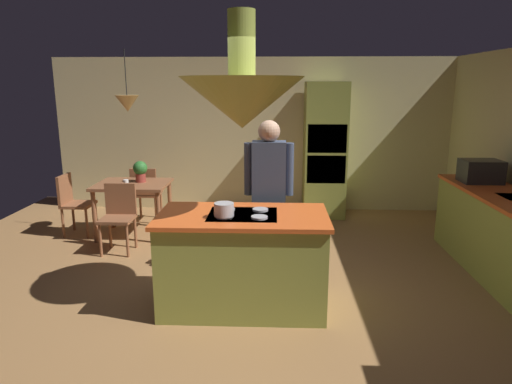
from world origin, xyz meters
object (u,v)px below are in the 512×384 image
Objects in this scene: dining_table at (133,191)px; chair_by_back_wall at (146,191)px; microwave_on_counter at (481,171)px; cup_on_table at (126,183)px; kitchen_island at (243,260)px; chair_facing_island at (119,213)px; chair_at_corner at (73,200)px; person_at_island at (269,189)px; oven_tower at (325,150)px; potted_plant_on_table at (140,170)px; cooking_pot_on_cooktop at (224,209)px.

chair_by_back_wall is (0.00, 0.62, -0.14)m from dining_table.
dining_table is 4.59m from microwave_on_counter.
kitchen_island is at bearing -47.77° from cup_on_table.
chair_by_back_wall is 0.88m from cup_on_table.
chair_facing_island and chair_at_corner have the same top height.
chair_at_corner is (-0.88, -0.00, -0.14)m from dining_table.
chair_facing_island is at bearing -86.76° from cup_on_table.
microwave_on_counter is (2.84, 1.56, 0.60)m from kitchen_island.
dining_table is 2.41m from person_at_island.
oven_tower is 2.91m from potted_plant_on_table.
chair_at_corner is (-0.88, 0.62, 0.00)m from chair_facing_island.
person_at_island is 3.80× the size of microwave_on_counter.
oven_tower is 2.91m from chair_by_back_wall.
cooking_pot_on_cooktop reaches higher than kitchen_island.
chair_facing_island is 1.89× the size of microwave_on_counter.
cooking_pot_on_cooktop is (2.42, -2.23, 0.50)m from chair_at_corner.
cup_on_table is at bearing 175.70° from microwave_on_counter.
cooking_pot_on_cooktop reaches higher than chair_by_back_wall.
potted_plant_on_table is at bearing -158.60° from oven_tower.
chair_at_corner is 5.47m from microwave_on_counter.
person_at_island is 2.01× the size of chair_at_corner.
kitchen_island is 3.29m from microwave_on_counter.
oven_tower is 7.18× the size of potted_plant_on_table.
dining_table is at bearing 128.99° from kitchen_island.
chair_by_back_wall is at bearing 90.00° from dining_table.
chair_facing_island is 2.28m from cooking_pot_on_cooktop.
person_at_island is 2.01× the size of chair_facing_island.
chair_by_back_wall is 1.08m from chair_at_corner.
microwave_on_counter is at bearing 28.71° from kitchen_island.
microwave_on_counter reaches higher than chair_by_back_wall.
oven_tower reaches higher than microwave_on_counter.
chair_by_back_wall is (-2.80, -0.52, -0.57)m from oven_tower.
chair_at_corner is 3.33m from cooking_pot_on_cooktop.
person_at_island reaches higher than microwave_on_counter.
chair_at_corner is 1.07m from potted_plant_on_table.
kitchen_island is 8.87× the size of cooking_pot_on_cooktop.
person_at_island reaches higher than cooking_pot_on_cooktop.
dining_table is 5.54× the size of cooking_pot_on_cooktop.
microwave_on_counter reaches higher than cup_on_table.
chair_by_back_wall and chair_at_corner have the same top height.
chair_at_corner is (-3.68, -1.14, -0.57)m from oven_tower.
chair_by_back_wall is (-1.93, 2.01, -0.51)m from person_at_island.
chair_by_back_wall is at bearing 100.27° from potted_plant_on_table.
chair_facing_island is 9.67× the size of cup_on_table.
microwave_on_counter is at bearing -95.74° from chair_at_corner.
potted_plant_on_table is 2.73m from cooking_pot_on_cooktop.
chair_facing_island is 4.58m from microwave_on_counter.
dining_table is (-1.70, 2.10, 0.18)m from kitchen_island.
person_at_island reaches higher than dining_table.
microwave_on_counter is at bearing 17.90° from person_at_island.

